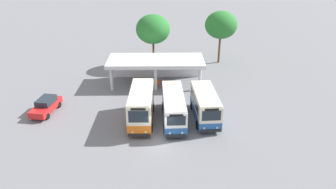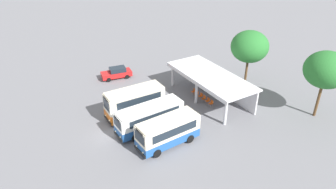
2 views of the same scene
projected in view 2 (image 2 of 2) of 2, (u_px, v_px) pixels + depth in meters
ground_plane at (112, 134)px, 33.15m from camera, size 180.00×180.00×0.00m
city_bus_nearest_orange at (135, 102)px, 35.35m from camera, size 2.42×6.96×3.49m
city_bus_second_in_row at (150, 117)px, 33.09m from camera, size 2.44×7.74×2.96m
city_bus_middle_cream at (168, 131)px, 30.77m from camera, size 2.62×6.76×3.04m
parked_car_flank at (117, 73)px, 44.77m from camera, size 2.41×4.58×1.62m
terminal_canopy at (214, 79)px, 38.84m from camera, size 12.41×5.28×3.40m
waiting_chair_end_by_column at (194, 91)px, 40.50m from camera, size 0.45×0.45×0.86m
waiting_chair_second_from_end at (197, 93)px, 39.94m from camera, size 0.45×0.45×0.86m
waiting_chair_middle_seat at (201, 96)px, 39.45m from camera, size 0.45×0.45×0.86m
waiting_chair_fourth_seat at (204, 98)px, 38.89m from camera, size 0.45×0.45×0.86m
waiting_chair_fifth_seat at (208, 100)px, 38.38m from camera, size 0.45×0.45×0.86m
waiting_chair_far_end_seat at (211, 103)px, 37.83m from camera, size 0.45×0.45×0.86m
roadside_tree_behind_canopy at (250, 47)px, 40.51m from camera, size 4.99×4.99×7.80m
roadside_tree_east_of_canopy at (326, 70)px, 33.44m from camera, size 4.84×4.84×7.99m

